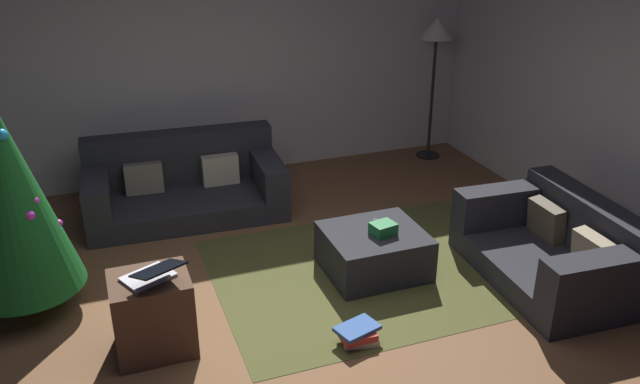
{
  "coord_description": "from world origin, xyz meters",
  "views": [
    {
      "loc": [
        -1.16,
        -3.69,
        2.8
      ],
      "look_at": [
        0.44,
        0.62,
        0.75
      ],
      "focal_mm": 36.35,
      "sensor_mm": 36.0,
      "label": 1
    }
  ],
  "objects_px": {
    "couch_right": "(559,248)",
    "gift_box": "(383,229)",
    "book_stack": "(358,335)",
    "laptop": "(152,274)",
    "ottoman": "(374,251)",
    "christmas_tree": "(9,195)",
    "side_table": "(153,314)",
    "corner_lamp": "(436,39)",
    "tv_remote": "(376,224)",
    "couch_left": "(184,184)"
  },
  "relations": [
    {
      "from": "christmas_tree",
      "to": "tv_remote",
      "type": "bearing_deg",
      "value": -5.71
    },
    {
      "from": "side_table",
      "to": "corner_lamp",
      "type": "relative_size",
      "value": 0.34
    },
    {
      "from": "ottoman",
      "to": "corner_lamp",
      "type": "height_order",
      "value": "corner_lamp"
    },
    {
      "from": "side_table",
      "to": "ottoman",
      "type": "bearing_deg",
      "value": 12.91
    },
    {
      "from": "gift_box",
      "to": "side_table",
      "type": "height_order",
      "value": "side_table"
    },
    {
      "from": "couch_right",
      "to": "tv_remote",
      "type": "height_order",
      "value": "couch_right"
    },
    {
      "from": "couch_right",
      "to": "gift_box",
      "type": "relative_size",
      "value": 8.3
    },
    {
      "from": "side_table",
      "to": "book_stack",
      "type": "distance_m",
      "value": 1.41
    },
    {
      "from": "couch_left",
      "to": "side_table",
      "type": "bearing_deg",
      "value": 78.16
    },
    {
      "from": "couch_right",
      "to": "book_stack",
      "type": "height_order",
      "value": "couch_right"
    },
    {
      "from": "tv_remote",
      "to": "christmas_tree",
      "type": "height_order",
      "value": "christmas_tree"
    },
    {
      "from": "ottoman",
      "to": "side_table",
      "type": "height_order",
      "value": "side_table"
    },
    {
      "from": "couch_right",
      "to": "laptop",
      "type": "distance_m",
      "value": 3.2
    },
    {
      "from": "ottoman",
      "to": "couch_right",
      "type": "bearing_deg",
      "value": -23.54
    },
    {
      "from": "side_table",
      "to": "laptop",
      "type": "xyz_separation_m",
      "value": [
        0.02,
        -0.05,
        0.34
      ]
    },
    {
      "from": "book_stack",
      "to": "laptop",
      "type": "bearing_deg",
      "value": 163.93
    },
    {
      "from": "couch_left",
      "to": "couch_right",
      "type": "xyz_separation_m",
      "value": [
        2.63,
        -2.33,
        -0.01
      ]
    },
    {
      "from": "gift_box",
      "to": "christmas_tree",
      "type": "xyz_separation_m",
      "value": [
        -2.69,
        0.44,
        0.53
      ]
    },
    {
      "from": "side_table",
      "to": "christmas_tree",
      "type": "bearing_deg",
      "value": 135.69
    },
    {
      "from": "couch_left",
      "to": "couch_right",
      "type": "height_order",
      "value": "couch_left"
    },
    {
      "from": "christmas_tree",
      "to": "laptop",
      "type": "xyz_separation_m",
      "value": [
        0.84,
        -0.85,
        -0.33
      ]
    },
    {
      "from": "laptop",
      "to": "ottoman",
      "type": "bearing_deg",
      "value": 14.58
    },
    {
      "from": "tv_remote",
      "to": "christmas_tree",
      "type": "xyz_separation_m",
      "value": [
        -2.71,
        0.27,
        0.57
      ]
    },
    {
      "from": "couch_right",
      "to": "christmas_tree",
      "type": "relative_size",
      "value": 0.88
    },
    {
      "from": "ottoman",
      "to": "laptop",
      "type": "bearing_deg",
      "value": -165.42
    },
    {
      "from": "couch_left",
      "to": "ottoman",
      "type": "xyz_separation_m",
      "value": [
        1.26,
        -1.74,
        -0.09
      ]
    },
    {
      "from": "ottoman",
      "to": "side_table",
      "type": "distance_m",
      "value": 1.88
    },
    {
      "from": "tv_remote",
      "to": "laptop",
      "type": "xyz_separation_m",
      "value": [
        -1.87,
        -0.57,
        0.24
      ]
    },
    {
      "from": "couch_left",
      "to": "gift_box",
      "type": "relative_size",
      "value": 10.15
    },
    {
      "from": "side_table",
      "to": "book_stack",
      "type": "relative_size",
      "value": 1.67
    },
    {
      "from": "christmas_tree",
      "to": "book_stack",
      "type": "relative_size",
      "value": 5.27
    },
    {
      "from": "ottoman",
      "to": "christmas_tree",
      "type": "height_order",
      "value": "christmas_tree"
    },
    {
      "from": "ottoman",
      "to": "christmas_tree",
      "type": "distance_m",
      "value": 2.78
    },
    {
      "from": "ottoman",
      "to": "christmas_tree",
      "type": "relative_size",
      "value": 0.45
    },
    {
      "from": "couch_right",
      "to": "side_table",
      "type": "bearing_deg",
      "value": 90.22
    },
    {
      "from": "ottoman",
      "to": "side_table",
      "type": "relative_size",
      "value": 1.41
    },
    {
      "from": "couch_left",
      "to": "christmas_tree",
      "type": "height_order",
      "value": "christmas_tree"
    },
    {
      "from": "ottoman",
      "to": "christmas_tree",
      "type": "xyz_separation_m",
      "value": [
        -2.64,
        0.38,
        0.77
      ]
    },
    {
      "from": "gift_box",
      "to": "side_table",
      "type": "xyz_separation_m",
      "value": [
        -1.87,
        -0.36,
        -0.13
      ]
    },
    {
      "from": "christmas_tree",
      "to": "side_table",
      "type": "bearing_deg",
      "value": -44.31
    },
    {
      "from": "ottoman",
      "to": "couch_left",
      "type": "bearing_deg",
      "value": 125.9
    },
    {
      "from": "book_stack",
      "to": "corner_lamp",
      "type": "distance_m",
      "value": 4.03
    },
    {
      "from": "laptop",
      "to": "corner_lamp",
      "type": "relative_size",
      "value": 0.28
    },
    {
      "from": "couch_right",
      "to": "laptop",
      "type": "xyz_separation_m",
      "value": [
        -3.17,
        0.13,
        0.35
      ]
    },
    {
      "from": "side_table",
      "to": "laptop",
      "type": "bearing_deg",
      "value": -65.19
    },
    {
      "from": "laptop",
      "to": "couch_left",
      "type": "bearing_deg",
      "value": 76.06
    },
    {
      "from": "book_stack",
      "to": "corner_lamp",
      "type": "height_order",
      "value": "corner_lamp"
    },
    {
      "from": "laptop",
      "to": "book_stack",
      "type": "height_order",
      "value": "laptop"
    },
    {
      "from": "side_table",
      "to": "tv_remote",
      "type": "bearing_deg",
      "value": 15.48
    },
    {
      "from": "corner_lamp",
      "to": "couch_left",
      "type": "bearing_deg",
      "value": -170.91
    }
  ]
}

